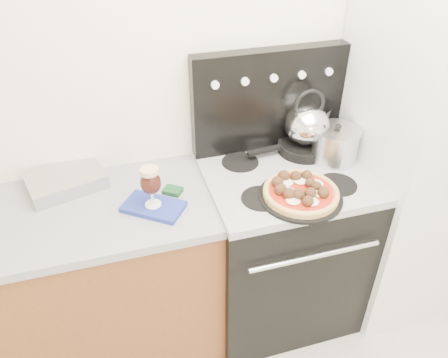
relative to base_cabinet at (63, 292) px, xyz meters
name	(u,v)px	position (x,y,z in m)	size (l,w,h in m)	color
room_shell	(402,256)	(1.02, -0.91, 0.82)	(3.52, 3.01, 2.52)	beige
base_cabinet	(63,292)	(0.00, 0.00, 0.00)	(1.45, 0.60, 0.86)	brown
countertop	(40,220)	(0.00, 0.00, 0.45)	(1.48, 0.63, 0.04)	#97989F
stove_body	(279,248)	(1.10, -0.02, 0.01)	(0.76, 0.65, 0.88)	black
cooktop	(286,177)	(1.10, -0.02, 0.47)	(0.76, 0.65, 0.04)	#ADADB2
backguard	(269,100)	(1.10, 0.25, 0.74)	(0.76, 0.08, 0.50)	black
fridge	(420,149)	(1.80, -0.05, 0.52)	(0.64, 0.68, 1.90)	silver
foil_sheet	(66,180)	(0.12, 0.19, 0.50)	(0.33, 0.24, 0.07)	silver
oven_mitt	(153,207)	(0.47, -0.09, 0.48)	(0.25, 0.15, 0.02)	#22309A
beer_glass	(151,187)	(0.47, -0.09, 0.59)	(0.09, 0.09, 0.19)	black
pizza_pan	(300,196)	(1.09, -0.21, 0.50)	(0.36, 0.36, 0.01)	black
pizza	(301,191)	(1.09, -0.21, 0.52)	(0.32, 0.32, 0.05)	#F1B57A
skillet	(304,147)	(1.27, 0.14, 0.51)	(0.26, 0.26, 0.05)	black
tea_kettle	(307,121)	(1.27, 0.14, 0.66)	(0.22, 0.22, 0.24)	white
stock_pot	(335,145)	(1.37, 0.02, 0.57)	(0.22, 0.22, 0.16)	silver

